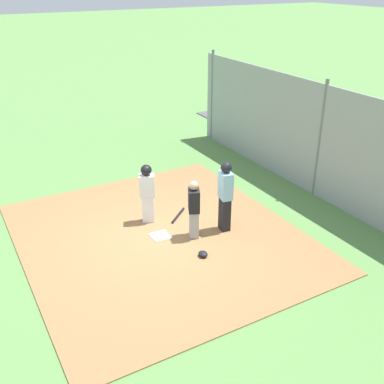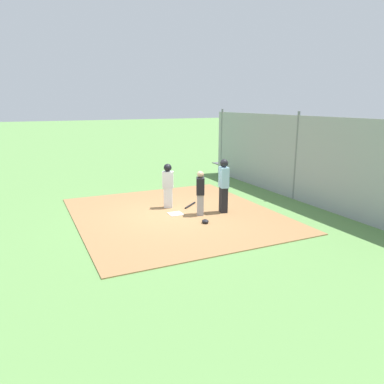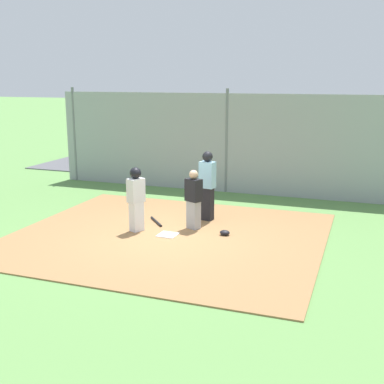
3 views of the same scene
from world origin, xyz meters
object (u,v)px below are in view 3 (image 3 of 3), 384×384
Objects in this scene: baseball_bat at (156,222)px; parked_car_dark at (127,149)px; umpire at (207,184)px; catcher_mask at (225,233)px; catcher at (194,199)px; runner at (136,195)px; parked_car_blue at (184,151)px; home_plate at (168,235)px.

parked_car_dark reaches higher than baseball_bat.
umpire is 7.57× the size of catcher_mask.
catcher is at bearing -16.65° from catcher_mask.
runner is 2.31m from catcher_mask.
runner is at bearing 10.51° from catcher_mask.
catcher is 6.13× the size of catcher_mask.
catcher is 0.34× the size of parked_car_blue.
baseball_bat is at bearing 102.48° from runner.
catcher_mask is at bearing 130.83° from parked_car_dark.
runner is 0.37× the size of parked_car_dark.
runner is 1.88× the size of baseball_bat.
home_plate is 0.24× the size of umpire.
home_plate is 10.71m from parked_car_dark.
parked_car_blue is at bearing -173.74° from parked_car_dark.
catcher is at bearing 42.15° from baseball_bat.
home_plate is 1.83× the size of catcher_mask.
umpire is 0.42× the size of parked_car_blue.
umpire is 9.71m from parked_car_dark.
parked_car_dark is (4.86, -8.97, -0.30)m from runner.
runner is at bearing -53.14° from baseball_bat.
parked_car_blue is at bearing 154.97° from baseball_bat.
parked_car_blue reaches higher than baseball_bat.
catcher is 10.31m from parked_car_dark.
runner is 0.36× the size of parked_car_blue.
umpire reaches higher than baseball_bat.
home_plate is at bearing 123.96° from parked_car_dark.
baseball_bat is (0.68, -0.85, 0.02)m from home_plate.
parked_car_blue is (4.37, -8.78, 0.52)m from catcher_mask.
catcher is 0.35× the size of parked_car_dark.
parked_car_dark is at bearing -118.36° from catcher.
baseball_bat is at bearing -71.37° from catcher.
parked_car_dark is at bearing 170.46° from baseball_bat.
baseball_bat is at bearing -47.68° from umpire.
parked_car_blue is at bearing -144.22° from umpire.
parked_car_blue is at bearing -132.36° from catcher.
baseball_bat is 8.75m from parked_car_blue.
umpire is at bearing 131.25° from parked_car_dark.
parked_car_blue reaches higher than catcher_mask.
umpire reaches higher than catcher.
parked_car_dark is (6.10, -8.31, -0.17)m from catcher.
parked_car_blue is 2.62m from parked_car_dark.
catcher_mask is (-2.12, -0.39, -0.83)m from runner.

